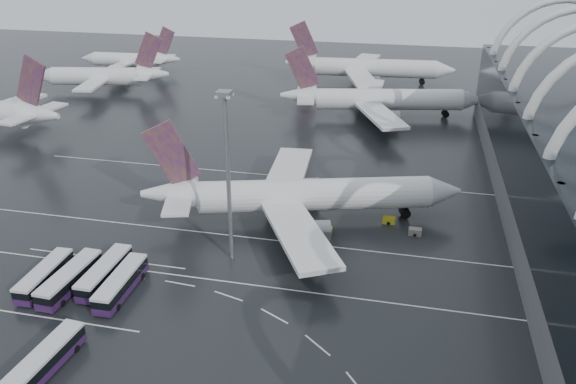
% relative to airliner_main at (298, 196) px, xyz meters
% --- Properties ---
extents(ground, '(420.00, 420.00, 0.00)m').
position_rel_airliner_main_xyz_m(ground, '(-4.06, -20.35, -4.98)').
color(ground, black).
rests_on(ground, ground).
extents(lane_marking_near, '(120.00, 0.25, 0.01)m').
position_rel_airliner_main_xyz_m(lane_marking_near, '(-4.06, -22.35, -4.97)').
color(lane_marking_near, white).
rests_on(lane_marking_near, ground).
extents(lane_marking_mid, '(120.00, 0.25, 0.01)m').
position_rel_airliner_main_xyz_m(lane_marking_mid, '(-4.06, -8.35, -4.97)').
color(lane_marking_mid, white).
rests_on(lane_marking_mid, ground).
extents(lane_marking_far, '(120.00, 0.25, 0.01)m').
position_rel_airliner_main_xyz_m(lane_marking_far, '(-4.06, 19.65, -4.97)').
color(lane_marking_far, white).
rests_on(lane_marking_far, ground).
extents(bus_bay_line_south, '(28.00, 0.25, 0.01)m').
position_rel_airliner_main_xyz_m(bus_bay_line_south, '(-28.06, -36.35, -4.97)').
color(bus_bay_line_south, white).
rests_on(bus_bay_line_south, ground).
extents(bus_bay_line_north, '(28.00, 0.25, 0.01)m').
position_rel_airliner_main_xyz_m(bus_bay_line_north, '(-28.06, -20.35, -4.97)').
color(bus_bay_line_north, white).
rests_on(bus_bay_line_north, ground).
extents(airliner_main, '(57.74, 49.97, 19.88)m').
position_rel_airliner_main_xyz_m(airliner_main, '(0.00, 0.00, 0.00)').
color(airliner_main, white).
rests_on(airliner_main, ground).
extents(airliner_gate_b, '(58.19, 51.54, 20.28)m').
position_rel_airliner_main_xyz_m(airliner_gate_b, '(9.09, 68.66, 0.10)').
color(airliner_gate_b, white).
rests_on(airliner_gate_b, ground).
extents(airliner_gate_c, '(59.64, 54.86, 21.24)m').
position_rel_airliner_main_xyz_m(airliner_gate_c, '(1.66, 108.93, 0.33)').
color(airliner_gate_c, white).
rests_on(airliner_gate_c, ground).
extents(jet_remote_mid, '(45.72, 36.98, 19.91)m').
position_rel_airliner_main_xyz_m(jet_remote_mid, '(-82.60, 77.66, 0.16)').
color(jet_remote_mid, white).
rests_on(jet_remote_mid, ground).
extents(jet_remote_far, '(39.92, 32.14, 17.41)m').
position_rel_airliner_main_xyz_m(jet_remote_far, '(-87.74, 107.54, -0.48)').
color(jet_remote_far, white).
rests_on(jet_remote_far, ground).
extents(bus_row_near_a, '(3.29, 12.25, 2.99)m').
position_rel_airliner_main_xyz_m(bus_row_near_a, '(-32.93, -29.22, -3.33)').
color(bus_row_near_a, '#2A133B').
rests_on(bus_row_near_a, ground).
extents(bus_row_near_b, '(3.47, 13.16, 3.22)m').
position_rel_airliner_main_xyz_m(bus_row_near_b, '(-28.60, -29.28, -3.21)').
color(bus_row_near_b, '#2A133B').
rests_on(bus_row_near_b, ground).
extents(bus_row_near_c, '(3.12, 12.72, 3.13)m').
position_rel_airliner_main_xyz_m(bus_row_near_c, '(-24.44, -26.54, -3.26)').
color(bus_row_near_c, '#2A133B').
rests_on(bus_row_near_c, ground).
extents(bus_row_near_d, '(3.31, 12.74, 3.12)m').
position_rel_airliner_main_xyz_m(bus_row_near_d, '(-20.63, -28.60, -3.26)').
color(bus_row_near_d, '#2A133B').
rests_on(bus_row_near_d, ground).
extents(bus_row_far_c, '(3.60, 12.40, 3.01)m').
position_rel_airliner_main_xyz_m(bus_row_far_c, '(-21.63, -45.56, -3.32)').
color(bus_row_far_c, '#2A133B').
rests_on(bus_row_far_c, ground).
extents(floodlight_mast, '(2.14, 2.14, 27.93)m').
position_rel_airliner_main_xyz_m(floodlight_mast, '(-7.83, -15.50, 12.59)').
color(floodlight_mast, gray).
rests_on(floodlight_mast, ground).
extents(gse_cart_belly_a, '(2.25, 1.33, 1.23)m').
position_rel_airliner_main_xyz_m(gse_cart_belly_a, '(16.55, 2.59, -4.36)').
color(gse_cart_belly_a, '#ADA817').
rests_on(gse_cart_belly_a, ground).
extents(gse_cart_belly_c, '(2.51, 1.48, 1.37)m').
position_rel_airliner_main_xyz_m(gse_cart_belly_c, '(5.74, -4.25, -4.29)').
color(gse_cart_belly_c, '#ADA817').
rests_on(gse_cart_belly_c, ground).
extents(gse_cart_belly_d, '(2.28, 1.34, 1.24)m').
position_rel_airliner_main_xyz_m(gse_cart_belly_d, '(21.34, -0.93, -4.36)').
color(gse_cart_belly_d, slate).
rests_on(gse_cart_belly_d, ground).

